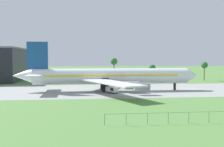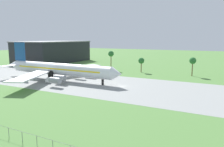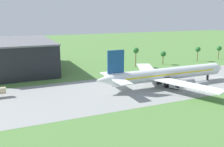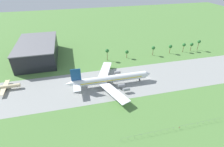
# 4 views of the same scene
# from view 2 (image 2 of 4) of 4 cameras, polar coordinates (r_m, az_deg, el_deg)

# --- Properties ---
(ground_plane) EXTENTS (600.00, 600.00, 0.00)m
(ground_plane) POSITION_cam_2_polar(r_m,az_deg,el_deg) (93.61, 2.54, -3.33)
(ground_plane) COLOR #517F3D
(taxiway_strip) EXTENTS (320.00, 44.00, 0.02)m
(taxiway_strip) POSITION_cam_2_polar(r_m,az_deg,el_deg) (93.61, 2.54, -3.33)
(taxiway_strip) COLOR gray
(taxiway_strip) RESTS_ON ground_plane
(jet_airliner) EXTENTS (69.41, 61.30, 18.14)m
(jet_airliner) POSITION_cam_2_polar(r_m,az_deg,el_deg) (109.71, -14.08, 1.14)
(jet_airliner) COLOR white
(jet_airliner) RESTS_ON ground_plane
(baggage_tug) EXTENTS (4.19, 5.51, 2.12)m
(baggage_tug) POSITION_cam_2_polar(r_m,az_deg,el_deg) (105.18, -16.15, -1.65)
(baggage_tug) COLOR black
(baggage_tug) RESTS_ON ground_plane
(perimeter_fence) EXTENTS (80.10, 0.10, 2.10)m
(perimeter_fence) POSITION_cam_2_polar(r_m,az_deg,el_deg) (51.25, -25.40, -13.33)
(perimeter_fence) COLOR slate
(perimeter_fence) RESTS_ON ground_plane
(terminal_building) EXTENTS (36.72, 61.20, 17.76)m
(terminal_building) POSITION_cam_2_polar(r_m,az_deg,el_deg) (195.67, -15.13, 5.56)
(terminal_building) COLOR black
(terminal_building) RESTS_ON ground_plane
(palm_tree_row) EXTENTS (107.81, 3.60, 12.28)m
(palm_tree_row) POSITION_cam_2_polar(r_m,az_deg,el_deg) (123.90, 25.45, 2.81)
(palm_tree_row) COLOR brown
(palm_tree_row) RESTS_ON ground_plane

